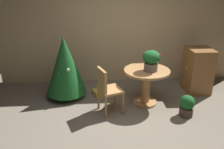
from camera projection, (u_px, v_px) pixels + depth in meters
name	position (u px, v px, depth m)	size (l,w,h in m)	color
ground_plane	(134.00, 128.00, 4.05)	(6.60, 6.60, 0.00)	#756B5B
back_wall_panel	(121.00, 30.00, 5.60)	(6.00, 0.10, 2.60)	tan
round_dining_table	(146.00, 80.00, 4.69)	(0.92, 0.92, 0.75)	#B27F4C
flower_vase	(151.00, 60.00, 4.47)	(0.35, 0.35, 0.41)	#665B51
wooden_chair_left	(107.00, 88.00, 4.37)	(0.52, 0.54, 0.91)	#B27F4C
holiday_tree	(65.00, 65.00, 4.90)	(0.86, 0.86, 1.35)	brown
gift_box_gold	(99.00, 93.00, 5.20)	(0.33, 0.35, 0.13)	gold
wooden_cabinet	(198.00, 70.00, 5.27)	(0.55, 0.62, 1.01)	brown
potted_plant	(187.00, 106.00, 4.34)	(0.28, 0.28, 0.42)	#4C382D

